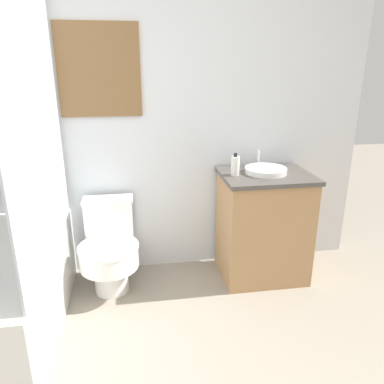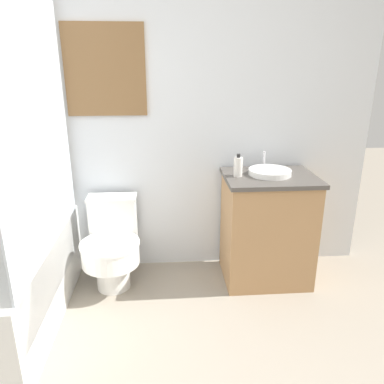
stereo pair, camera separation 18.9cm
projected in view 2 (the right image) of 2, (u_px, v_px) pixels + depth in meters
name	position (u px, v px, depth m)	size (l,w,h in m)	color
wall_back	(142.00, 109.00, 2.73)	(3.46, 0.07, 2.50)	silver
shower_area	(3.00, 279.00, 2.32)	(0.69, 1.35, 1.98)	white
toilet	(112.00, 245.00, 2.73)	(0.42, 0.54, 0.64)	white
vanity	(267.00, 228.00, 2.79)	(0.65, 0.52, 0.82)	#AD7F51
sink	(270.00, 172.00, 2.67)	(0.30, 0.34, 0.13)	white
soap_bottle	(238.00, 167.00, 2.62)	(0.06, 0.06, 0.16)	silver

